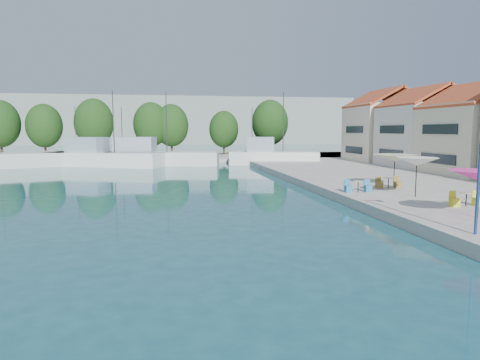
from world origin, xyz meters
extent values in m
cube|color=gray|center=(-8.00, 67.00, 0.30)|extent=(90.00, 16.00, 0.60)
cube|color=gray|center=(-30.00, 160.00, 8.00)|extent=(180.00, 40.00, 16.00)
cube|color=gray|center=(40.00, 180.00, 6.00)|extent=(140.00, 40.00, 12.00)
cube|color=silver|center=(24.00, 42.00, 4.10)|extent=(8.00, 8.50, 7.00)
pyramid|color=#A63A25|center=(24.00, 42.00, 9.40)|extent=(8.40, 8.80, 1.80)
cube|color=beige|center=(24.00, 51.00, 4.35)|extent=(8.60, 8.50, 7.50)
pyramid|color=#A63A25|center=(24.00, 51.00, 9.90)|extent=(9.00, 8.80, 1.80)
cube|color=white|center=(-13.14, 55.61, 0.70)|extent=(16.29, 10.27, 2.20)
cube|color=#889AA9|center=(-15.33, 56.58, 2.80)|extent=(5.68, 4.86, 2.00)
cylinder|color=#2D2D2D|center=(-11.68, 54.96, 5.80)|extent=(0.12, 0.12, 8.00)
cylinder|color=#2D2D2D|center=(-16.80, 57.22, 4.80)|extent=(0.10, 0.10, 6.00)
cube|color=silver|center=(-6.62, 56.57, 0.70)|extent=(17.86, 7.57, 2.20)
cube|color=#889AA9|center=(-9.18, 57.04, 2.80)|extent=(5.74, 4.35, 2.00)
cylinder|color=#2D2D2D|center=(-4.91, 56.26, 5.80)|extent=(0.12, 0.12, 8.00)
cylinder|color=#2D2D2D|center=(-10.88, 57.35, 4.80)|extent=(0.10, 0.10, 6.00)
cube|color=silver|center=(9.54, 54.18, 0.70)|extent=(12.51, 6.06, 2.20)
cube|color=#889AA9|center=(7.78, 54.63, 2.80)|extent=(4.12, 3.25, 2.00)
cylinder|color=#2D2D2D|center=(10.72, 53.88, 5.80)|extent=(0.12, 0.12, 8.00)
cylinder|color=#2D2D2D|center=(6.61, 54.93, 4.80)|extent=(0.10, 0.10, 6.00)
cylinder|color=#3F2B19|center=(-30.94, 71.24, 2.58)|extent=(0.36, 0.36, 3.97)
ellipsoid|color=#183C13|center=(-30.94, 71.24, 5.76)|extent=(6.03, 6.03, 7.54)
cylinder|color=#3F2B19|center=(-24.32, 71.05, 2.46)|extent=(0.36, 0.36, 3.72)
ellipsoid|color=#183C13|center=(-24.32, 71.05, 5.43)|extent=(5.65, 5.65, 7.06)
cylinder|color=#3F2B19|center=(-16.44, 69.92, 2.65)|extent=(0.36, 0.36, 4.09)
ellipsoid|color=#183C13|center=(-16.44, 69.92, 5.92)|extent=(6.22, 6.22, 7.78)
cylinder|color=#3F2B19|center=(-7.42, 71.03, 2.55)|extent=(0.36, 0.36, 3.91)
ellipsoid|color=#183C13|center=(-7.42, 71.03, 5.68)|extent=(5.94, 5.94, 7.43)
cylinder|color=#3F2B19|center=(-4.06, 71.04, 2.49)|extent=(0.36, 0.36, 3.78)
ellipsoid|color=#183C13|center=(-4.06, 71.04, 5.52)|extent=(5.75, 5.75, 7.19)
cylinder|color=#3F2B19|center=(4.71, 69.78, 2.24)|extent=(0.36, 0.36, 3.29)
ellipsoid|color=#183C13|center=(4.71, 69.78, 4.87)|extent=(5.00, 5.00, 6.25)
cylinder|color=#3F2B19|center=(13.02, 70.84, 2.69)|extent=(0.36, 0.36, 4.19)
ellipsoid|color=#183C13|center=(13.02, 70.84, 6.04)|extent=(6.36, 6.36, 7.95)
cylinder|color=black|center=(9.42, 14.95, 1.72)|extent=(0.06, 0.06, 2.23)
cone|color=#E93197|center=(9.42, 14.95, 2.58)|extent=(2.88, 2.88, 0.50)
cylinder|color=black|center=(10.16, 21.28, 1.82)|extent=(0.06, 0.06, 2.45)
cone|color=white|center=(10.16, 21.28, 2.80)|extent=(2.61, 2.61, 0.50)
cylinder|color=black|center=(11.36, 25.97, 1.78)|extent=(0.06, 0.06, 2.36)
cone|color=beige|center=(11.36, 25.97, 2.71)|extent=(3.14, 3.14, 0.50)
cylinder|color=black|center=(10.97, 17.77, 0.97)|extent=(0.06, 0.06, 0.74)
cylinder|color=tan|center=(10.97, 17.77, 1.34)|extent=(0.70, 0.70, 0.04)
cube|color=yellow|center=(11.67, 17.77, 0.83)|extent=(0.42, 0.42, 0.46)
cube|color=yellow|center=(10.27, 17.77, 0.83)|extent=(0.42, 0.42, 0.46)
cylinder|color=black|center=(7.52, 23.74, 0.97)|extent=(0.06, 0.06, 0.74)
cylinder|color=tan|center=(7.52, 23.74, 1.34)|extent=(0.70, 0.70, 0.04)
cube|color=teal|center=(8.22, 23.74, 0.83)|extent=(0.42, 0.42, 0.46)
cube|color=teal|center=(6.82, 23.74, 0.83)|extent=(0.42, 0.42, 0.46)
cylinder|color=black|center=(10.58, 25.33, 0.97)|extent=(0.06, 0.06, 0.74)
cylinder|color=tan|center=(10.58, 25.33, 1.34)|extent=(0.70, 0.70, 0.04)
cube|color=olive|center=(11.28, 25.33, 0.83)|extent=(0.42, 0.42, 0.46)
cube|color=olive|center=(9.88, 25.33, 0.83)|extent=(0.42, 0.42, 0.46)
cylinder|color=navy|center=(7.00, 12.07, 3.10)|extent=(0.12, 0.12, 5.00)
camera|label=1|loc=(-5.03, -2.69, 4.71)|focal=32.00mm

